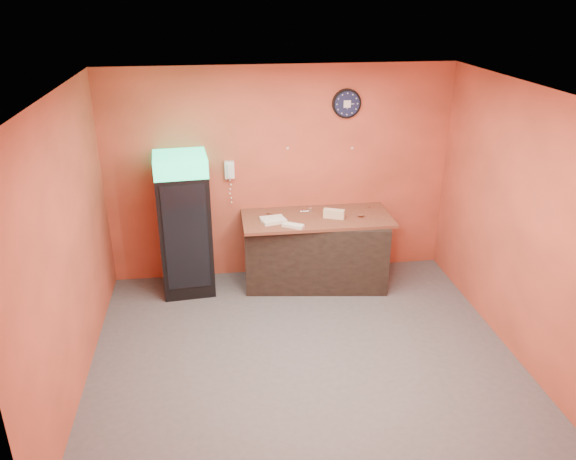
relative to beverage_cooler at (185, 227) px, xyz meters
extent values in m
plane|color=#47474C|center=(1.26, -1.61, -0.89)|extent=(4.50, 4.50, 0.00)
cube|color=#DC583E|center=(1.26, 0.39, 0.51)|extent=(4.50, 0.02, 2.80)
cube|color=#DC583E|center=(-0.99, -1.61, 0.51)|extent=(0.02, 4.00, 2.80)
cube|color=#DC583E|center=(3.51, -1.61, 0.51)|extent=(0.02, 4.00, 2.80)
cube|color=white|center=(1.26, -1.61, 1.91)|extent=(4.50, 4.00, 0.02)
cube|color=black|center=(0.00, 0.04, -0.09)|extent=(0.68, 0.68, 1.59)
cube|color=#1BED95|center=(0.00, 0.04, 0.81)|extent=(0.68, 0.68, 0.23)
cube|color=black|center=(-0.02, -0.28, -0.02)|extent=(0.53, 0.06, 1.36)
cube|color=black|center=(1.68, -0.01, -0.43)|extent=(1.90, 1.04, 0.91)
cylinder|color=black|center=(2.11, 0.37, 1.42)|extent=(0.37, 0.05, 0.37)
cylinder|color=#0F1433|center=(2.11, 0.34, 1.42)|extent=(0.32, 0.01, 0.32)
cube|color=white|center=(2.11, 0.33, 1.42)|extent=(0.09, 0.00, 0.09)
cube|color=white|center=(0.60, 0.35, 0.62)|extent=(0.12, 0.07, 0.22)
cube|color=white|center=(0.60, 0.30, 0.62)|extent=(0.05, 0.04, 0.18)
cube|color=brown|center=(1.68, -0.01, 0.04)|extent=(1.92, 0.86, 0.04)
cube|color=beige|center=(1.89, -0.09, 0.09)|extent=(0.28, 0.19, 0.06)
cube|color=beige|center=(1.89, -0.09, 0.14)|extent=(0.28, 0.19, 0.06)
cube|color=white|center=(1.12, -0.16, 0.08)|extent=(0.32, 0.19, 0.04)
cube|color=white|center=(1.33, -0.31, 0.08)|extent=(0.28, 0.22, 0.04)
cube|color=white|center=(1.09, -0.05, 0.08)|extent=(0.31, 0.16, 0.04)
cylinder|color=silver|center=(1.63, 0.16, 0.09)|extent=(0.05, 0.05, 0.05)
camera|label=1|loc=(0.41, -6.58, 2.76)|focal=35.00mm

